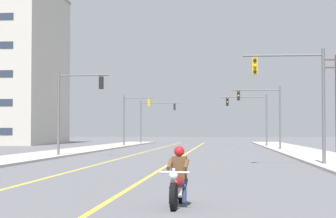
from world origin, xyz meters
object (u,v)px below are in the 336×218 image
Objects in this scene: motorcycle_with_rider at (178,182)px; traffic_signal_far_left at (153,115)px; traffic_signal_near_left at (73,101)px; traffic_signal_near_right at (300,89)px; traffic_signal_mid_left at (132,113)px; traffic_signal_mid_right at (266,108)px; traffic_signal_far_right at (253,112)px.

motorcycle_with_rider is 73.95m from traffic_signal_far_left.
traffic_signal_near_left reaches higher than motorcycle_with_rider.
traffic_signal_near_left is at bearing 144.01° from traffic_signal_near_right.
traffic_signal_mid_left is at bearing -93.82° from traffic_signal_far_left.
traffic_signal_mid_right and traffic_signal_far_left have the same top height.
traffic_signal_far_left is (0.84, 44.23, 0.12)m from traffic_signal_near_left.
traffic_signal_mid_left is (-14.92, 41.23, -0.04)m from traffic_signal_near_right.
motorcycle_with_rider is 0.35× the size of traffic_signal_mid_right.
motorcycle_with_rider is 0.35× the size of traffic_signal_near_left.
motorcycle_with_rider is 0.35× the size of traffic_signal_near_right.
traffic_signal_mid_left is 1.00× the size of traffic_signal_far_left.
traffic_signal_mid_right is 13.14m from traffic_signal_far_right.
traffic_signal_near_right is 43.84m from traffic_signal_mid_left.
traffic_signal_near_right is at bearing -89.28° from traffic_signal_far_right.
traffic_signal_far_right is at bearing 85.50° from motorcycle_with_rider.
traffic_signal_mid_right is 30.59m from traffic_signal_far_left.
traffic_signal_far_right is (4.66, 59.31, 3.55)m from motorcycle_with_rider.
traffic_signal_far_left is (-14.00, 55.00, 0.09)m from traffic_signal_near_right.
traffic_signal_near_right is 1.00× the size of traffic_signal_far_left.
motorcycle_with_rider is 0.35× the size of traffic_signal_mid_left.
traffic_signal_far_right is (14.40, -0.24, 0.11)m from traffic_signal_mid_left.
traffic_signal_far_left is (-13.48, 14.02, 0.01)m from traffic_signal_far_right.
traffic_signal_mid_left is at bearing 109.89° from traffic_signal_near_right.
traffic_signal_near_right is 40.99m from traffic_signal_far_right.
traffic_signal_near_left is at bearing 108.37° from motorcycle_with_rider.
traffic_signal_mid_left reaches higher than motorcycle_with_rider.
traffic_signal_near_left is 1.00× the size of traffic_signal_far_left.
motorcycle_with_rider is 0.35× the size of traffic_signal_far_left.
traffic_signal_near_right is (5.18, 18.33, 3.48)m from motorcycle_with_rider.
traffic_signal_far_right is (14.33, 30.21, 0.11)m from traffic_signal_near_left.
traffic_signal_near_right and traffic_signal_near_left have the same top height.
traffic_signal_mid_right is 1.00× the size of traffic_signal_mid_left.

